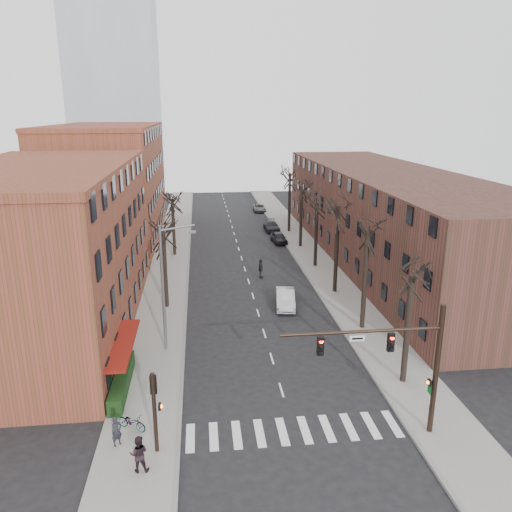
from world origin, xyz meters
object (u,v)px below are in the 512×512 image
object	(u,v)px
pedestrian_a	(117,431)
bicycle	(132,422)
silver_sedan	(285,299)
parked_car_mid	(272,226)
parked_car_near	(279,238)

from	to	relation	value
pedestrian_a	bicycle	distance (m)	1.37
silver_sedan	parked_car_mid	bearing A→B (deg)	91.71
parked_car_mid	pedestrian_a	bearing A→B (deg)	-108.10
silver_sedan	bicycle	xyz separation A→B (m)	(-10.90, -16.24, -0.14)
pedestrian_a	bicycle	size ratio (longest dim) A/B	0.91
silver_sedan	parked_car_near	distance (m)	21.44
silver_sedan	bicycle	distance (m)	19.56
parked_car_near	bicycle	world-z (taller)	parked_car_near
parked_car_mid	bicycle	world-z (taller)	parked_car_mid
parked_car_near	pedestrian_a	bearing A→B (deg)	-115.92
parked_car_mid	bicycle	size ratio (longest dim) A/B	2.74
silver_sedan	parked_car_near	world-z (taller)	silver_sedan
parked_car_near	bicycle	size ratio (longest dim) A/B	2.30
parked_car_near	pedestrian_a	size ratio (longest dim) A/B	2.53
silver_sedan	bicycle	size ratio (longest dim) A/B	2.61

